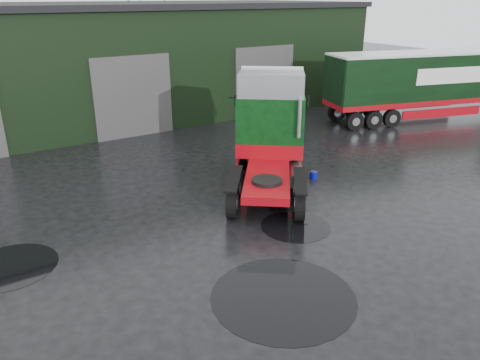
% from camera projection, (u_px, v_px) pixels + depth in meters
% --- Properties ---
extents(ground, '(100.00, 100.00, 0.00)m').
position_uv_depth(ground, '(263.00, 276.00, 12.01)').
color(ground, black).
extents(warehouse, '(32.40, 12.40, 6.30)m').
position_uv_depth(warehouse, '(94.00, 60.00, 27.47)').
color(warehouse, black).
rests_on(warehouse, ground).
extents(hero_tractor, '(6.31, 6.98, 4.13)m').
position_uv_depth(hero_tractor, '(269.00, 136.00, 16.49)').
color(hero_tractor, black).
rests_on(hero_tractor, ground).
extents(lorry_right, '(14.73, 6.48, 3.84)m').
position_uv_depth(lorry_right, '(423.00, 86.00, 26.39)').
color(lorry_right, silver).
rests_on(lorry_right, ground).
extents(wash_bucket, '(0.38, 0.38, 0.28)m').
position_uv_depth(wash_bucket, '(314.00, 175.00, 18.32)').
color(wash_bucket, '#06098D').
rests_on(wash_bucket, ground).
extents(tree_back_b, '(4.40, 4.40, 7.50)m').
position_uv_depth(tree_back_b, '(153.00, 33.00, 39.09)').
color(tree_back_b, black).
rests_on(tree_back_b, ground).
extents(puddle_0, '(3.50, 3.50, 0.01)m').
position_uv_depth(puddle_0, '(283.00, 297.00, 11.16)').
color(puddle_0, black).
rests_on(puddle_0, ground).
extents(puddle_1, '(2.17, 2.17, 0.01)m').
position_uv_depth(puddle_1, '(295.00, 226.00, 14.56)').
color(puddle_1, black).
rests_on(puddle_1, ground).
extents(puddle_4, '(2.46, 2.46, 0.01)m').
position_uv_depth(puddle_4, '(10.00, 267.00, 12.41)').
color(puddle_4, black).
rests_on(puddle_4, ground).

